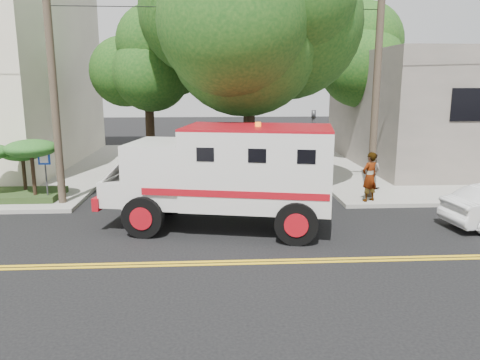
{
  "coord_description": "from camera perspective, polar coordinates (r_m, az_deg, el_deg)",
  "views": [
    {
      "loc": [
        0.07,
        -11.47,
        4.66
      ],
      "look_at": [
        0.93,
        2.85,
        1.6
      ],
      "focal_mm": 35.0,
      "sensor_mm": 36.0,
      "label": 1
    }
  ],
  "objects": [
    {
      "name": "ground",
      "position": [
        12.38,
        -3.56,
        -10.09
      ],
      "size": [
        100.0,
        100.0,
        0.0
      ],
      "primitive_type": "plane",
      "color": "black",
      "rests_on": "ground"
    },
    {
      "name": "sidewalk_ne",
      "position": [
        28.72,
        24.51,
        1.77
      ],
      "size": [
        17.0,
        17.0,
        0.15
      ],
      "primitive_type": "cube",
      "color": "gray",
      "rests_on": "ground"
    },
    {
      "name": "building_right",
      "position": [
        29.56,
        27.18,
        7.81
      ],
      "size": [
        14.0,
        12.0,
        6.0
      ],
      "primitive_type": "cube",
      "color": "#635D55",
      "rests_on": "sidewalk_ne"
    },
    {
      "name": "utility_pole_left",
      "position": [
        18.36,
        -21.82,
        10.7
      ],
      "size": [
        0.28,
        0.28,
        9.0
      ],
      "primitive_type": "cylinder",
      "color": "#382D23",
      "rests_on": "ground"
    },
    {
      "name": "utility_pole_right",
      "position": [
        18.73,
        16.3,
        11.08
      ],
      "size": [
        0.28,
        0.28,
        9.0
      ],
      "primitive_type": "cylinder",
      "color": "#382D23",
      "rests_on": "ground"
    },
    {
      "name": "tree_main",
      "position": [
        17.95,
        2.74,
        20.16
      ],
      "size": [
        6.08,
        5.7,
        9.85
      ],
      "color": "black",
      "rests_on": "ground"
    },
    {
      "name": "tree_left",
      "position": [
        23.44,
        -10.5,
        14.47
      ],
      "size": [
        4.48,
        4.2,
        7.7
      ],
      "color": "black",
      "rests_on": "ground"
    },
    {
      "name": "tree_right",
      "position": [
        28.65,
        14.89,
        14.52
      ],
      "size": [
        4.8,
        4.5,
        8.2
      ],
      "color": "black",
      "rests_on": "ground"
    },
    {
      "name": "traffic_signal",
      "position": [
        17.64,
        8.83,
        3.97
      ],
      "size": [
        0.15,
        0.18,
        3.6
      ],
      "color": "#3F3F42",
      "rests_on": "ground"
    },
    {
      "name": "accessibility_sign",
      "position": [
        19.01,
        -22.64,
        1.13
      ],
      "size": [
        0.45,
        0.1,
        2.02
      ],
      "color": "#3F3F42",
      "rests_on": "ground"
    },
    {
      "name": "palm_planter",
      "position": [
        19.82,
        -25.66,
        2.1
      ],
      "size": [
        3.52,
        2.63,
        2.36
      ],
      "color": "#1E3314",
      "rests_on": "sidewalk_nw"
    },
    {
      "name": "armored_truck",
      "position": [
        14.74,
        -1.44,
        1.13
      ],
      "size": [
        7.59,
        4.05,
        3.28
      ],
      "rotation": [
        0.0,
        0.0,
        -0.2
      ],
      "color": "silver",
      "rests_on": "ground"
    },
    {
      "name": "pedestrian_a",
      "position": [
        18.32,
        15.51,
        0.37
      ],
      "size": [
        0.82,
        0.72,
        1.88
      ],
      "primitive_type": "imported",
      "rotation": [
        0.0,
        0.0,
        3.63
      ],
      "color": "gray",
      "rests_on": "sidewalk_ne"
    },
    {
      "name": "pedestrian_b",
      "position": [
        20.66,
        15.81,
        1.1
      ],
      "size": [
        0.92,
        0.92,
        1.5
      ],
      "primitive_type": "imported",
      "rotation": [
        0.0,
        0.0,
        2.36
      ],
      "color": "gray",
      "rests_on": "sidewalk_ne"
    }
  ]
}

